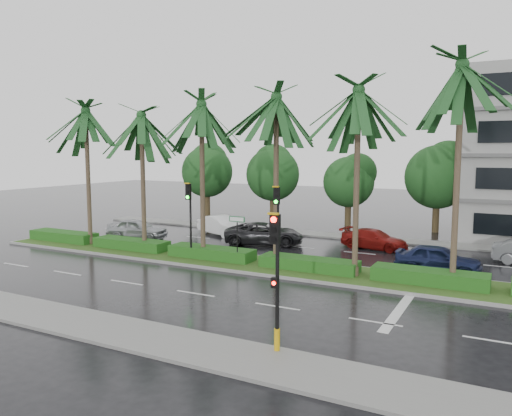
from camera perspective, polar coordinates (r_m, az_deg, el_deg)
The scene contains 17 objects.
ground at distance 26.71m, azimuth -0.80°, elevation -7.07°, with size 120.00×120.00×0.00m, color black.
near_sidewalk at distance 18.73m, azimuth -16.18°, elevation -13.19°, with size 40.00×2.40×0.12m, color slate.
far_sidewalk at distance 37.48m, azimuth 7.95°, elevation -3.06°, with size 40.00×2.00×0.12m, color slate.
median at distance 27.56m, azimuth 0.19°, elevation -6.48°, with size 36.00×4.00×0.15m.
hedge at distance 27.47m, azimuth 0.19°, elevation -5.72°, with size 35.20×1.40×0.60m.
lane_markings at distance 25.07m, azimuth 4.91°, elevation -8.00°, with size 34.00×13.06×0.01m.
palm_row at distance 27.53m, azimuth -2.13°, elevation 10.97°, with size 26.30×4.20×10.70m.
signal_near at distance 15.35m, azimuth 2.31°, elevation -7.80°, with size 0.34×0.45×4.36m.
signal_median_left at distance 28.51m, azimuth -7.62°, elevation -0.14°, with size 0.34×0.42×4.36m.
signal_median_right at distance 25.76m, azimuth 2.44°, elevation -0.80°, with size 0.34×0.42×4.36m.
street_sign at distance 27.19m, azimuth -2.18°, elevation -2.27°, with size 0.95×0.09×2.60m.
bg_trees at distance 42.05m, azimuth 11.77°, elevation 4.05°, with size 33.09×5.29×7.65m.
car_silver at distance 36.66m, azimuth -13.43°, elevation -2.32°, with size 4.34×1.75×1.48m, color #A9ADB1.
car_white at distance 37.36m, azimuth -3.97°, elevation -2.02°, with size 4.37×1.52×1.44m, color white.
car_darkgrey at distance 33.60m, azimuth 0.94°, elevation -2.95°, with size 5.32×2.45×1.48m, color black.
car_red at distance 33.00m, azimuth 13.36°, elevation -3.49°, with size 4.35×1.77×1.26m, color maroon.
car_blue at distance 27.62m, azimuth 20.06°, elevation -5.47°, with size 4.27×1.72×1.46m, color #172047.
Camera 1 is at (12.32, -22.84, 6.32)m, focal length 35.00 mm.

